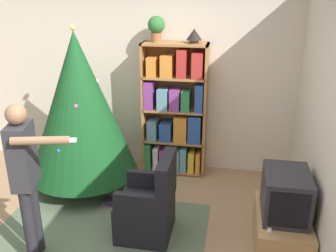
{
  "coord_description": "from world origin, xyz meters",
  "views": [
    {
      "loc": [
        1.12,
        -2.9,
        2.53
      ],
      "look_at": [
        0.43,
        0.94,
        1.05
      ],
      "focal_mm": 40.0,
      "sensor_mm": 36.0,
      "label": 1
    }
  ],
  "objects_px": {
    "bookshelf": "(175,113)",
    "table_lamp": "(194,35)",
    "television": "(286,194)",
    "christmas_tree": "(80,105)",
    "potted_plant": "(156,27)",
    "armchair": "(149,208)",
    "standing_person": "(26,172)"
  },
  "relations": [
    {
      "from": "bookshelf",
      "to": "table_lamp",
      "type": "bearing_deg",
      "value": 2.21
    },
    {
      "from": "television",
      "to": "christmas_tree",
      "type": "distance_m",
      "value": 2.62
    },
    {
      "from": "table_lamp",
      "to": "bookshelf",
      "type": "bearing_deg",
      "value": -177.79
    },
    {
      "from": "christmas_tree",
      "to": "potted_plant",
      "type": "relative_size",
      "value": 6.38
    },
    {
      "from": "armchair",
      "to": "potted_plant",
      "type": "relative_size",
      "value": 2.8
    },
    {
      "from": "bookshelf",
      "to": "christmas_tree",
      "type": "xyz_separation_m",
      "value": [
        -1.11,
        -0.63,
        0.25
      ]
    },
    {
      "from": "television",
      "to": "table_lamp",
      "type": "distance_m",
      "value": 2.27
    },
    {
      "from": "bookshelf",
      "to": "television",
      "type": "height_order",
      "value": "bookshelf"
    },
    {
      "from": "bookshelf",
      "to": "table_lamp",
      "type": "height_order",
      "value": "table_lamp"
    },
    {
      "from": "bookshelf",
      "to": "christmas_tree",
      "type": "height_order",
      "value": "christmas_tree"
    },
    {
      "from": "potted_plant",
      "to": "television",
      "type": "bearing_deg",
      "value": -43.83
    },
    {
      "from": "potted_plant",
      "to": "armchair",
      "type": "bearing_deg",
      "value": -81.82
    },
    {
      "from": "bookshelf",
      "to": "potted_plant",
      "type": "bearing_deg",
      "value": 178.02
    },
    {
      "from": "christmas_tree",
      "to": "table_lamp",
      "type": "relative_size",
      "value": 10.49
    },
    {
      "from": "bookshelf",
      "to": "christmas_tree",
      "type": "distance_m",
      "value": 1.29
    },
    {
      "from": "table_lamp",
      "to": "christmas_tree",
      "type": "bearing_deg",
      "value": -154.51
    },
    {
      "from": "armchair",
      "to": "table_lamp",
      "type": "xyz_separation_m",
      "value": [
        0.27,
        1.5,
        1.61
      ]
    },
    {
      "from": "armchair",
      "to": "standing_person",
      "type": "relative_size",
      "value": 0.58
    },
    {
      "from": "television",
      "to": "potted_plant",
      "type": "relative_size",
      "value": 1.73
    },
    {
      "from": "christmas_tree",
      "to": "potted_plant",
      "type": "height_order",
      "value": "potted_plant"
    },
    {
      "from": "television",
      "to": "armchair",
      "type": "xyz_separation_m",
      "value": [
        -1.36,
        0.01,
        -0.31
      ]
    },
    {
      "from": "television",
      "to": "armchair",
      "type": "distance_m",
      "value": 1.39
    },
    {
      "from": "christmas_tree",
      "to": "standing_person",
      "type": "height_order",
      "value": "christmas_tree"
    },
    {
      "from": "armchair",
      "to": "christmas_tree",
      "type": "bearing_deg",
      "value": -128.94
    },
    {
      "from": "television",
      "to": "armchair",
      "type": "height_order",
      "value": "armchair"
    },
    {
      "from": "television",
      "to": "table_lamp",
      "type": "height_order",
      "value": "table_lamp"
    },
    {
      "from": "bookshelf",
      "to": "armchair",
      "type": "bearing_deg",
      "value": -91.53
    },
    {
      "from": "bookshelf",
      "to": "armchair",
      "type": "distance_m",
      "value": 1.59
    },
    {
      "from": "armchair",
      "to": "potted_plant",
      "type": "height_order",
      "value": "potted_plant"
    },
    {
      "from": "christmas_tree",
      "to": "standing_person",
      "type": "bearing_deg",
      "value": -87.75
    },
    {
      "from": "christmas_tree",
      "to": "television",
      "type": "bearing_deg",
      "value": -19.85
    },
    {
      "from": "christmas_tree",
      "to": "potted_plant",
      "type": "distance_m",
      "value": 1.39
    }
  ]
}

